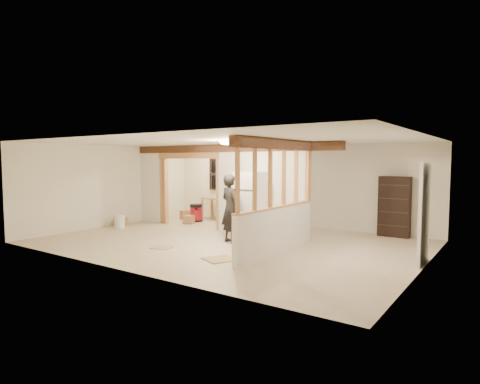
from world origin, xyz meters
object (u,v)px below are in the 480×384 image
Objects in this scene: work_table at (220,209)px; bookshelf at (394,207)px; shop_vac at (196,213)px; woman at (230,208)px; refrigerator at (251,205)px.

work_table is 0.76× the size of bookshelf.
work_table is at bearing 53.63° from shop_vac.
woman is 1.38× the size of work_table.
woman is 3.68m from shop_vac.
woman reaches higher than shop_vac.
refrigerator reaches higher than woman.
refrigerator is at bearing -143.89° from bookshelf.
refrigerator is 0.83m from woman.
woman reaches higher than bookshelf.
refrigerator is at bearing -73.19° from woman.
shop_vac is at bearing -170.98° from bookshelf.
bookshelf is at bearing 8.90° from work_table.
bookshelf reaches higher than work_table.
work_table is 0.83m from shop_vac.
work_table is (-2.53, 1.95, -0.49)m from refrigerator.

